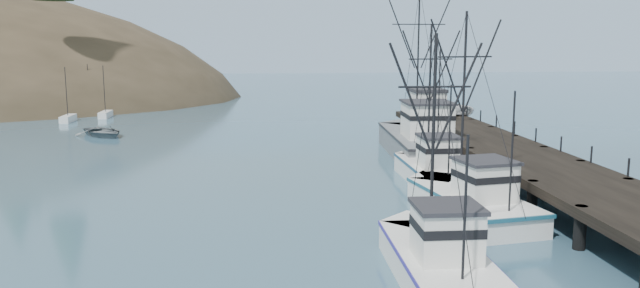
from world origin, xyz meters
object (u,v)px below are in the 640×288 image
object	(u,v)px
trawler_far	(431,169)
motorboat	(103,136)
work_vessel	(420,140)
pickup_truck	(448,108)
trawler_mid	(436,257)
pier	(507,152)
pier_shed	(427,104)
trawler_near	(469,200)

from	to	relation	value
trawler_far	motorboat	world-z (taller)	trawler_far
trawler_far	work_vessel	xyz separation A→B (m)	(1.59, 9.28, 0.41)
pickup_truck	trawler_mid	bearing A→B (deg)	145.39
trawler_mid	work_vessel	world-z (taller)	work_vessel
pier	trawler_far	distance (m)	5.76
trawler_far	pier_shed	world-z (taller)	trawler_far
trawler_mid	pickup_truck	xyz separation A→B (m)	(11.15, 35.59, 1.91)
trawler_far	pier_shed	size ratio (longest dim) A/B	3.30
pier	trawler_near	bearing A→B (deg)	-121.89
work_vessel	motorboat	distance (m)	30.84
work_vessel	pickup_truck	world-z (taller)	work_vessel
pier	pier_shed	bearing A→B (deg)	95.55
pier_shed	motorboat	size ratio (longest dim) A/B	0.57
trawler_far	pickup_truck	xyz separation A→B (m)	(6.85, 19.20, 1.90)
trawler_near	pickup_truck	world-z (taller)	trawler_near
pier	pickup_truck	xyz separation A→B (m)	(1.28, 18.00, 1.03)
pier	work_vessel	world-z (taller)	work_vessel
work_vessel	pickup_truck	bearing A→B (deg)	62.05
pier	work_vessel	distance (m)	9.02
pickup_truck	trawler_near	bearing A→B (deg)	148.37
pier	trawler_mid	distance (m)	20.19
trawler_near	trawler_mid	xyz separation A→B (m)	(-4.17, -8.42, -0.00)
trawler_mid	motorboat	size ratio (longest dim) A/B	1.74
trawler_mid	pier_shed	distance (m)	34.18
pier	trawler_mid	world-z (taller)	trawler_mid
trawler_near	motorboat	xyz separation A→B (m)	(-26.30, 30.05, -0.82)
trawler_mid	pier_shed	xyz separation A→B (m)	(8.37, 33.04, 2.60)
pier	trawler_mid	size ratio (longest dim) A/B	4.48
pier	work_vessel	bearing A→B (deg)	116.22
work_vessel	pier	bearing A→B (deg)	-63.78
trawler_mid	motorboat	distance (m)	44.39
trawler_near	pier	bearing A→B (deg)	58.11
pier	work_vessel	xyz separation A→B (m)	(-3.98, 8.08, -0.46)
pier_shed	pickup_truck	size ratio (longest dim) A/B	0.61
pickup_truck	motorboat	size ratio (longest dim) A/B	0.92
pier	pickup_truck	bearing A→B (deg)	85.93
trawler_near	trawler_mid	bearing A→B (deg)	-116.32
trawler_mid	motorboat	bearing A→B (deg)	119.92
motorboat	trawler_near	bearing A→B (deg)	-87.91
trawler_near	pickup_truck	xyz separation A→B (m)	(6.99, 27.17, 1.90)
trawler_mid	pier_shed	world-z (taller)	trawler_mid
trawler_far	motorboat	distance (m)	34.46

